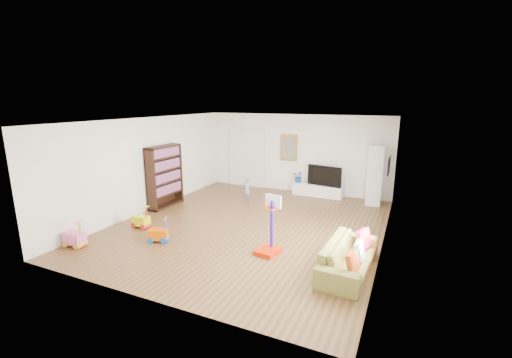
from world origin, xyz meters
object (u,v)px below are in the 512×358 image
at_px(sofa, 349,257).
at_px(basketball_hoop, 268,225).
at_px(media_console, 318,190).
at_px(bookshelf, 165,176).

height_order(sofa, basketball_hoop, basketball_hoop).
height_order(media_console, sofa, sofa).
height_order(bookshelf, basketball_hoop, bookshelf).
bearing_deg(sofa, bookshelf, 75.63).
xyz_separation_m(media_console, bookshelf, (-3.92, -3.05, 0.74)).
bearing_deg(basketball_hoop, media_console, 100.73).
bearing_deg(basketball_hoop, bookshelf, 165.48).
distance_m(sofa, basketball_hoop, 1.72).
relative_size(sofa, basketball_hoop, 1.59).
relative_size(media_console, sofa, 0.84).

